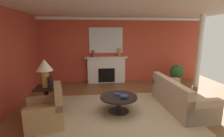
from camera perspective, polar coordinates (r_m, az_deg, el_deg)
ground_plane at (r=4.89m, az=7.33°, el=-14.03°), size 8.68×8.68×0.00m
wall_fireplace at (r=7.57m, az=2.07°, el=6.16°), size 7.28×0.12×2.79m
wall_window at (r=5.20m, az=-32.71°, el=1.87°), size 0.12×6.82×2.79m
ceiling_panel at (r=4.76m, az=7.37°, el=20.12°), size 7.28×6.82×0.06m
crown_moulding at (r=7.48m, az=2.24°, el=16.19°), size 7.28×0.08×0.12m
area_rug at (r=4.85m, az=2.18°, el=-14.07°), size 3.73×2.73×0.01m
fireplace at (r=7.43m, az=-1.88°, el=-0.62°), size 1.80×0.35×1.13m
mantel_mirror at (r=7.39m, az=-2.01°, el=9.31°), size 1.42×0.04×1.07m
sofa at (r=5.32m, az=21.31°, el=-9.11°), size 0.96×2.12×0.85m
armchair_near_window at (r=4.36m, az=-20.82°, el=-13.60°), size 0.96×0.96×0.95m
coffee_table at (r=4.72m, az=2.21°, el=-10.46°), size 1.00×1.00×0.45m
side_table at (r=5.04m, az=-20.75°, el=-9.01°), size 0.56×0.56×0.70m
table_lamp at (r=4.82m, az=-21.45°, el=0.23°), size 0.44×0.44×0.75m
vase_on_side_table at (r=4.75m, az=-19.75°, el=-4.39°), size 0.14×0.14×0.31m
vase_mantel_left at (r=7.24m, az=-6.25°, el=4.92°), size 0.12×0.12×0.28m
vase_mantel_right at (r=7.32m, az=2.43°, el=5.29°), size 0.13×0.13×0.35m
book_red_cover at (r=4.78m, az=1.87°, el=-8.47°), size 0.22×0.19×0.04m
book_art_folio at (r=4.54m, az=4.07°, el=-9.08°), size 0.21×0.19×0.04m
potted_plant at (r=7.63m, az=20.59°, el=-1.41°), size 0.56×0.56×0.83m
column_white at (r=7.54m, az=26.88°, el=4.91°), size 0.20×0.20×2.79m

